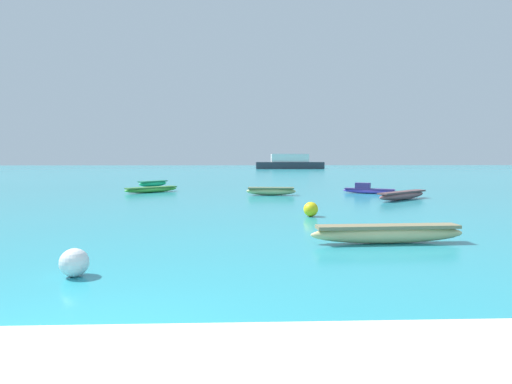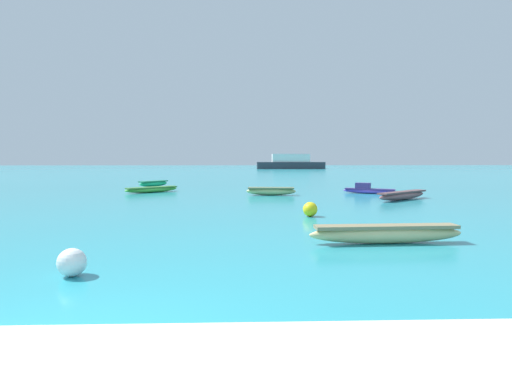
{
  "view_description": "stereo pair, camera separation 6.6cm",
  "coord_description": "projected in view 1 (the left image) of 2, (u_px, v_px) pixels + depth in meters",
  "views": [
    {
      "loc": [
        1.96,
        -3.46,
        2.0
      ],
      "look_at": [
        2.73,
        17.54,
        0.25
      ],
      "focal_mm": 28.0,
      "sensor_mm": 36.0,
      "label": 1
    },
    {
      "loc": [
        2.03,
        -3.46,
        2.0
      ],
      "look_at": [
        2.73,
        17.54,
        0.25
      ],
      "focal_mm": 28.0,
      "sensor_mm": 36.0,
      "label": 2
    }
  ],
  "objects": [
    {
      "name": "moored_boat_2",
      "position": [
        402.0,
        195.0,
        19.54
      ],
      "size": [
        3.42,
        2.81,
        0.41
      ],
      "rotation": [
        0.0,
        0.0,
        0.66
      ],
      "color": "#905659",
      "rests_on": "ground_plane"
    },
    {
      "name": "mooring_buoy_1",
      "position": [
        74.0,
        263.0,
        6.78
      ],
      "size": [
        0.48,
        0.48,
        0.48
      ],
      "color": "white",
      "rests_on": "ground_plane"
    },
    {
      "name": "distant_ferry",
      "position": [
        290.0,
        163.0,
        79.98
      ],
      "size": [
        13.51,
        2.97,
        2.97
      ],
      "color": "#2D333D",
      "rests_on": "ground_plane"
    },
    {
      "name": "moored_boat_4",
      "position": [
        271.0,
        191.0,
        21.94
      ],
      "size": [
        2.78,
        0.89,
        0.44
      ],
      "rotation": [
        0.0,
        0.0,
        -0.1
      ],
      "color": "#B2C47A",
      "rests_on": "ground_plane"
    },
    {
      "name": "mooring_buoy_2",
      "position": [
        311.0,
        209.0,
        13.86
      ],
      "size": [
        0.51,
        0.51,
        0.51
      ],
      "color": "yellow",
      "rests_on": "ground_plane"
    },
    {
      "name": "moored_boat_0",
      "position": [
        388.0,
        233.0,
        9.47
      ],
      "size": [
        3.73,
        0.61,
        0.44
      ],
      "rotation": [
        0.0,
        0.0,
        0.04
      ],
      "color": "#E1C885",
      "rests_on": "ground_plane"
    },
    {
      "name": "moored_boat_3",
      "position": [
        368.0,
        190.0,
        23.04
      ],
      "size": [
        2.94,
        1.75,
        0.61
      ],
      "rotation": [
        0.0,
        0.0,
        -0.45
      ],
      "color": "#6641BC",
      "rests_on": "ground_plane"
    },
    {
      "name": "moored_boat_1",
      "position": [
        153.0,
        183.0,
        28.72
      ],
      "size": [
        2.0,
        2.24,
        0.42
      ],
      "rotation": [
        0.0,
        0.0,
        0.88
      ],
      "color": "#1FC97B",
      "rests_on": "ground_plane"
    },
    {
      "name": "moored_boat_5",
      "position": [
        152.0,
        189.0,
        23.81
      ],
      "size": [
        3.01,
        2.62,
        0.33
      ],
      "rotation": [
        0.0,
        0.0,
        0.69
      ],
      "color": "#58C748",
      "rests_on": "ground_plane"
    }
  ]
}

